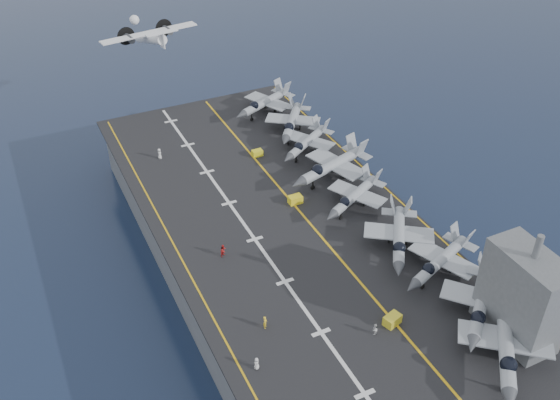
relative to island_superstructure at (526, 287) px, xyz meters
name	(u,v)px	position (x,y,z in m)	size (l,w,h in m)	color
ground	(291,280)	(-15.00, 30.00, -17.90)	(500.00, 500.00, 0.00)	#142135
hull	(291,256)	(-15.00, 30.00, -12.90)	(36.00, 90.00, 10.00)	#56595E
flight_deck	(292,229)	(-15.00, 30.00, -7.70)	(38.00, 92.00, 0.40)	black
foul_line	(309,223)	(-12.00, 30.00, -7.48)	(0.35, 90.00, 0.02)	gold
landing_centerline	(255,239)	(-21.00, 30.00, -7.48)	(0.50, 90.00, 0.02)	silver
deck_edge_port	(182,261)	(-32.00, 30.00, -7.48)	(0.25, 90.00, 0.02)	gold
deck_edge_stbd	(395,197)	(3.50, 30.00, -7.48)	(0.25, 90.00, 0.02)	gold
island_superstructure	(526,287)	(0.00, 0.00, 0.00)	(5.00, 10.00, 15.00)	#56595E
fighter_jet_0	(506,343)	(-4.10, -2.76, -4.71)	(18.49, 19.25, 5.59)	#99A1A8
fighter_jet_1	(482,302)	(-2.02, 3.77, -4.88)	(17.95, 17.51, 5.23)	#91979F
fighter_jet_2	(441,260)	(-1.52, 12.47, -5.05)	(16.57, 13.91, 4.90)	#969DA5
fighter_jet_3	(399,235)	(-3.63, 19.12, -4.93)	(16.57, 17.79, 5.14)	gray
fighter_jet_4	(355,195)	(-3.90, 30.55, -5.14)	(16.26, 14.30, 4.73)	#949CA4
fighter_jet_5	(332,164)	(-3.01, 39.09, -4.71)	(18.53, 14.98, 5.58)	gray
fighter_jet_6	(307,141)	(-2.83, 48.29, -5.15)	(16.24, 14.86, 4.69)	#9CA4AB
fighter_jet_7	(292,121)	(-2.04, 55.79, -4.90)	(16.94, 18.01, 5.21)	#A4AAB3
fighter_jet_8	(265,102)	(-3.18, 65.17, -4.98)	(17.20, 14.82, 5.03)	#9AA2AA
tow_cart_a	(392,320)	(-12.40, 7.49, -6.85)	(2.48, 1.97, 1.30)	gold
tow_cart_b	(295,199)	(-11.59, 35.58, -6.87)	(2.12, 1.39, 1.27)	yellow
tow_cart_c	(257,153)	(-11.18, 51.17, -6.95)	(1.83, 1.20, 1.09)	yellow
crew_0	(257,363)	(-30.26, 8.41, -6.66)	(1.21, 1.14, 1.68)	silver
crew_1	(265,322)	(-26.78, 13.72, -6.59)	(1.20, 1.31, 1.82)	yellow
crew_2	(223,250)	(-26.40, 28.55, -6.55)	(1.37, 1.27, 1.91)	#B21919
crew_5	(160,154)	(-26.85, 57.72, -6.54)	(0.86, 1.21, 1.92)	silver
crew_7	(375,329)	(-15.26, 7.02, -6.71)	(1.10, 0.89, 1.59)	silver
transport_plane	(150,39)	(-19.70, 83.83, 4.02)	(21.74, 16.36, 4.72)	silver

